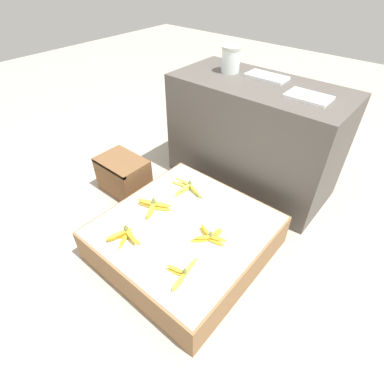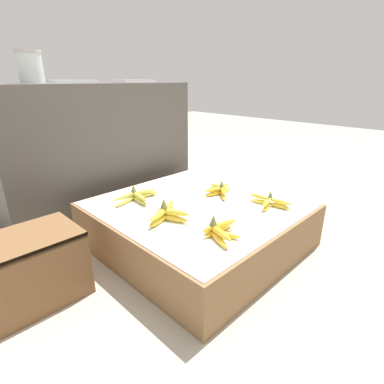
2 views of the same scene
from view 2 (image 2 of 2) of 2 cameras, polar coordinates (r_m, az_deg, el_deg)
ground_plane at (r=1.66m, az=1.00°, el=-9.68°), size 10.00×10.00×0.00m
display_platform at (r=1.61m, az=1.03°, el=-6.07°), size 0.93×0.96×0.23m
back_vendor_table at (r=2.16m, az=-18.53°, el=8.12°), size 1.24×0.59×0.82m
wooden_crate at (r=1.37m, az=-28.29°, el=-12.70°), size 0.38×0.27×0.29m
banana_bunch_front_left at (r=1.23m, az=5.19°, el=-7.37°), size 0.18×0.17×0.09m
banana_bunch_front_midleft at (r=1.56m, az=14.48°, el=-1.84°), size 0.13×0.23×0.08m
banana_bunch_middle_left at (r=1.37m, az=-4.91°, el=-4.07°), size 0.23×0.18×0.10m
banana_bunch_middle_midleft at (r=1.68m, az=5.33°, el=0.39°), size 0.20×0.19×0.08m
banana_bunch_back_left at (r=1.61m, az=-10.61°, el=-0.81°), size 0.29×0.17×0.08m
glass_jar at (r=2.05m, az=-28.44°, el=20.28°), size 0.14×0.14×0.18m
foam_tray_white at (r=2.26m, az=-10.91°, el=20.04°), size 0.26×0.17×0.02m
foam_tray_dark at (r=2.21m, az=-21.68°, el=19.01°), size 0.29×0.15×0.02m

